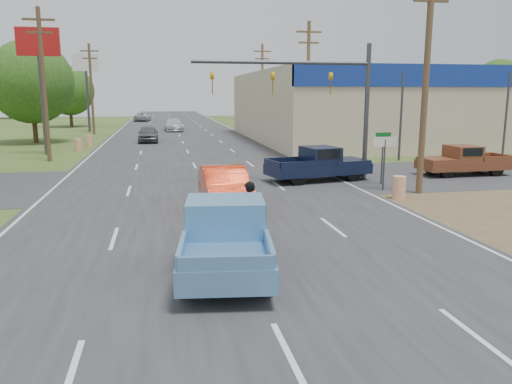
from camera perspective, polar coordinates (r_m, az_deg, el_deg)
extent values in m
plane|color=#36491D|center=(9.07, 3.84, -18.34)|extent=(200.00, 200.00, 0.00)
cube|color=#2D2D30|center=(47.88, -8.36, 5.64)|extent=(15.00, 180.00, 0.02)
cube|color=#2D2D30|center=(26.09, -6.16, 1.21)|extent=(120.00, 10.00, 0.02)
cube|color=brown|center=(22.38, 25.14, -1.45)|extent=(8.00, 18.00, 0.01)
cube|color=#B7A88C|center=(58.56, 25.06, 8.93)|extent=(50.00, 28.00, 6.60)
cylinder|color=#4C3823|center=(23.65, 18.83, 11.83)|extent=(0.28, 0.28, 10.00)
cube|color=#4C3823|center=(23.97, 19.36, 19.97)|extent=(1.60, 0.14, 0.14)
cylinder|color=#4C3823|center=(40.32, 5.95, 11.80)|extent=(0.28, 0.28, 10.00)
cube|color=#4C3823|center=(40.60, 6.08, 17.73)|extent=(2.00, 0.14, 0.14)
cube|color=#4C3823|center=(40.51, 6.05, 16.61)|extent=(1.60, 0.14, 0.14)
cylinder|color=#4C3823|center=(57.80, 0.73, 11.62)|extent=(0.28, 0.28, 10.00)
cube|color=#4C3823|center=(57.99, 0.74, 15.77)|extent=(2.00, 0.14, 0.14)
cube|color=#4C3823|center=(57.93, 0.73, 14.98)|extent=(1.60, 0.14, 0.14)
cylinder|color=#4C3823|center=(36.41, -23.08, 11.08)|extent=(0.28, 0.28, 10.00)
cube|color=#4C3823|center=(36.71, -23.60, 17.63)|extent=(2.00, 0.14, 0.14)
cube|color=#4C3823|center=(36.62, -23.50, 16.39)|extent=(1.60, 0.14, 0.14)
cylinder|color=#4C3823|center=(60.10, -18.29, 11.05)|extent=(0.28, 0.28, 10.00)
cube|color=#4C3823|center=(60.28, -18.54, 15.04)|extent=(2.00, 0.14, 0.14)
cube|color=#4C3823|center=(60.23, -18.49, 14.28)|extent=(1.60, 0.14, 0.14)
cylinder|color=#422D19|center=(51.02, -23.96, 6.95)|extent=(0.44, 0.44, 3.24)
sphere|color=#1E4714|center=(50.95, -24.31, 11.39)|extent=(7.56, 7.56, 7.56)
cylinder|color=#422D19|center=(74.69, -20.38, 8.08)|extent=(0.44, 0.44, 2.88)
sphere|color=#1E4714|center=(74.63, -20.56, 10.78)|extent=(6.72, 6.72, 6.72)
cylinder|color=#422D19|center=(96.37, 25.79, 8.42)|extent=(0.44, 0.44, 3.60)
sphere|color=#1E4714|center=(96.35, 26.01, 11.02)|extent=(8.40, 8.40, 8.40)
cylinder|color=#422D19|center=(107.55, 6.62, 9.54)|extent=(0.44, 0.44, 3.42)
sphere|color=#1E4714|center=(107.53, 6.67, 11.77)|extent=(7.98, 7.98, 7.98)
cylinder|color=#422D19|center=(106.40, -26.36, 8.57)|extent=(0.44, 0.44, 3.78)
sphere|color=#1E4714|center=(106.39, -26.57, 11.04)|extent=(8.82, 8.82, 8.82)
cylinder|color=orange|center=(22.40, 16.02, 0.49)|extent=(0.56, 0.56, 1.00)
cylinder|color=orange|center=(30.27, 9.49, 3.42)|extent=(0.56, 0.56, 1.00)
cylinder|color=orange|center=(42.31, -19.62, 5.08)|extent=(0.56, 0.56, 1.00)
cylinder|color=orange|center=(46.21, -18.51, 5.60)|extent=(0.56, 0.56, 1.00)
cylinder|color=#3F3F44|center=(40.52, -23.25, 10.27)|extent=(0.30, 0.30, 9.00)
cube|color=#B21414|center=(40.70, -23.66, 15.47)|extent=(3.00, 0.35, 2.00)
cylinder|color=#3F3F44|center=(64.19, -18.71, 10.55)|extent=(0.30, 0.30, 9.00)
cube|color=white|center=(64.30, -18.92, 13.84)|extent=(3.00, 0.35, 2.00)
cylinder|color=#3F3F44|center=(24.16, 14.42, 2.99)|extent=(0.08, 0.08, 2.40)
cube|color=white|center=(24.03, 14.54, 5.59)|extent=(1.20, 0.05, 0.45)
cylinder|color=#3F3F44|center=(25.75, 14.22, 3.49)|extent=(0.08, 0.08, 2.40)
cube|color=#0C591E|center=(25.62, 14.35, 6.37)|extent=(0.80, 0.04, 0.22)
cylinder|color=#3F3F44|center=(26.81, 12.51, 8.79)|extent=(0.24, 0.24, 7.00)
cylinder|color=#3F3F44|center=(25.41, 3.07, 14.56)|extent=(9.00, 0.18, 0.18)
imported|color=gold|center=(26.10, 8.55, 13.37)|extent=(0.18, 0.40, 1.10)
imported|color=gold|center=(25.27, 1.93, 13.56)|extent=(0.18, 0.40, 1.10)
imported|color=gold|center=(24.79, -5.05, 13.58)|extent=(0.18, 0.40, 1.10)
imported|color=red|center=(19.82, -3.61, 0.48)|extent=(1.79, 4.96, 1.63)
cylinder|color=black|center=(14.63, -0.45, -5.12)|extent=(0.40, 0.76, 0.74)
cylinder|color=black|center=(16.18, -1.20, -3.53)|extent=(0.17, 0.75, 0.74)
cube|color=black|center=(15.35, -0.86, -3.08)|extent=(0.32, 1.36, 0.34)
cube|color=black|center=(15.57, -0.99, -2.03)|extent=(0.32, 0.63, 0.25)
cube|color=black|center=(14.98, -0.70, -2.73)|extent=(0.37, 0.63, 0.11)
cylinder|color=white|center=(15.84, -1.14, -0.85)|extent=(0.73, 0.09, 0.06)
cube|color=white|center=(14.32, -0.32, -4.45)|extent=(0.20, 0.03, 0.13)
imported|color=black|center=(15.15, -0.79, -2.48)|extent=(0.68, 0.46, 1.80)
cylinder|color=black|center=(14.60, -7.03, -5.01)|extent=(0.42, 0.89, 0.85)
cylinder|color=black|center=(14.60, 0.02, -4.92)|extent=(0.42, 0.89, 0.85)
cylinder|color=black|center=(11.45, -7.97, -9.61)|extent=(0.42, 0.89, 0.85)
cylinder|color=black|center=(11.45, 1.12, -9.50)|extent=(0.42, 0.89, 0.85)
cube|color=#598EC0|center=(12.91, -3.48, -6.01)|extent=(2.80, 5.76, 0.55)
cube|color=#598EC0|center=(14.42, -3.53, -2.74)|extent=(2.27, 2.34, 0.19)
cube|color=#598EC0|center=(12.83, -3.52, -2.77)|extent=(2.15, 1.89, 0.91)
cube|color=black|center=(12.79, -3.53, -2.07)|extent=(2.15, 1.57, 0.48)
cube|color=#598EC0|center=(10.20, -3.43, -8.20)|extent=(1.96, 0.33, 0.32)
cylinder|color=black|center=(27.86, 9.16, 2.60)|extent=(0.87, 0.46, 0.83)
cylinder|color=black|center=(26.40, 11.07, 2.07)|extent=(0.87, 0.46, 0.83)
cylinder|color=black|center=(26.38, 3.11, 2.26)|extent=(0.87, 0.46, 0.83)
cylinder|color=black|center=(24.83, 4.78, 1.68)|extent=(0.87, 0.46, 0.83)
cube|color=black|center=(26.29, 7.10, 2.66)|extent=(5.67, 3.03, 0.54)
cube|color=black|center=(27.05, 10.13, 3.54)|extent=(2.37, 2.31, 0.19)
cube|color=black|center=(26.25, 7.35, 4.19)|extent=(1.94, 2.17, 0.88)
cube|color=black|center=(26.23, 7.36, 4.53)|extent=(1.63, 2.15, 0.47)
cube|color=black|center=(25.09, 1.83, 3.29)|extent=(0.44, 1.88, 0.31)
cylinder|color=black|center=(28.82, 21.05, 2.23)|extent=(0.78, 0.31, 0.77)
cylinder|color=black|center=(30.17, 19.38, 2.70)|extent=(0.78, 0.31, 0.77)
cylinder|color=black|center=(30.57, 25.77, 2.33)|extent=(0.78, 0.31, 0.77)
cylinder|color=black|center=(31.84, 24.00, 2.78)|extent=(0.78, 0.31, 0.77)
cube|color=brown|center=(30.30, 22.63, 2.92)|extent=(5.05, 2.05, 0.50)
cube|color=brown|center=(29.43, 20.26, 3.49)|extent=(1.95, 1.88, 0.17)
cube|color=brown|center=(30.16, 22.56, 4.14)|extent=(1.55, 1.81, 0.82)
cube|color=black|center=(30.15, 22.58, 4.42)|extent=(1.25, 1.84, 0.43)
cube|color=brown|center=(31.71, 26.33, 3.65)|extent=(0.12, 1.77, 0.29)
imported|color=#4F5054|center=(48.63, -12.21, 6.49)|extent=(1.84, 4.56, 1.55)
imported|color=silver|center=(63.06, -9.40, 7.60)|extent=(2.39, 5.48, 1.57)
imported|color=#B8B8B8|center=(87.38, -12.81, 8.36)|extent=(3.03, 5.43, 1.44)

